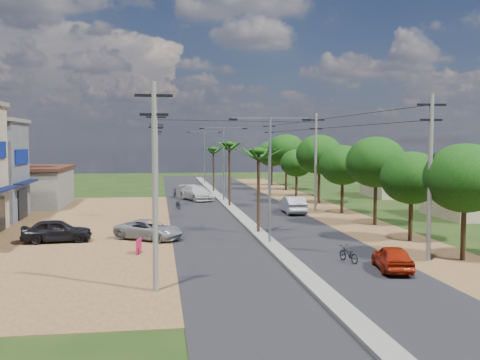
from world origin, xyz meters
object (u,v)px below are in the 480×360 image
object	(u,v)px
car_silver_mid	(293,205)
moto_rider_east	(348,255)
car_parked_dark	(57,231)
car_red_near	(392,259)
car_parked_silver	(149,230)
car_white_far	(197,193)
roadside_sign	(139,246)

from	to	relation	value
car_silver_mid	moto_rider_east	distance (m)	20.25
car_silver_mid	car_parked_dark	distance (m)	21.74
car_red_near	car_parked_silver	size ratio (longest dim) A/B	0.81
car_red_near	car_white_far	bearing A→B (deg)	-68.16
roadside_sign	car_parked_silver	bearing A→B (deg)	95.50
moto_rider_east	roadside_sign	world-z (taller)	roadside_sign
moto_rider_east	car_white_far	bearing A→B (deg)	-95.30
car_white_far	roadside_sign	distance (m)	28.89
car_parked_dark	moto_rider_east	size ratio (longest dim) A/B	2.64
car_white_far	car_parked_dark	size ratio (longest dim) A/B	1.27
car_red_near	moto_rider_east	distance (m)	2.65
car_white_far	car_parked_silver	distance (m)	24.34
car_red_near	roadside_sign	xyz separation A→B (m)	(-12.67, 6.13, -0.20)
car_white_far	car_parked_dark	xyz separation A→B (m)	(-10.56, -23.95, -0.06)
car_parked_dark	car_white_far	bearing A→B (deg)	-28.95
car_white_far	car_parked_silver	xyz separation A→B (m)	(-4.75, -23.87, -0.16)
car_parked_silver	moto_rider_east	bearing A→B (deg)	-93.99
car_parked_silver	car_parked_dark	bearing A→B (deg)	125.51
car_parked_dark	roadside_sign	bearing A→B (deg)	-135.19
car_silver_mid	car_white_far	xyz separation A→B (m)	(-7.75, 12.23, 0.02)
car_white_far	roadside_sign	xyz separation A→B (m)	(-5.25, -28.41, -0.36)
roadside_sign	car_silver_mid	bearing A→B (deg)	63.01
car_white_far	car_red_near	bearing A→B (deg)	-98.29
car_parked_silver	moto_rider_east	xyz separation A→B (m)	(10.64, -8.52, -0.21)
car_red_near	moto_rider_east	world-z (taller)	car_red_near
car_parked_dark	roadside_sign	size ratio (longest dim) A/B	4.11
car_parked_silver	roadside_sign	world-z (taller)	car_parked_silver
car_red_near	car_parked_dark	world-z (taller)	car_parked_dark
car_red_near	moto_rider_east	xyz separation A→B (m)	(-1.53, 2.15, -0.21)
car_red_near	car_parked_silver	distance (m)	16.18
car_silver_mid	roadside_sign	xyz separation A→B (m)	(-13.00, -16.18, -0.34)
car_silver_mid	roadside_sign	distance (m)	20.76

